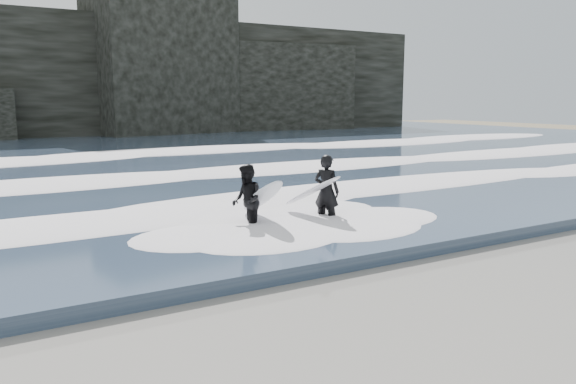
% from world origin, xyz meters
% --- Properties ---
extents(ground, '(120.00, 120.00, 0.00)m').
position_xyz_m(ground, '(0.00, 0.00, 0.00)').
color(ground, '#8B7753').
rests_on(ground, ground).
extents(sea, '(90.00, 52.00, 0.30)m').
position_xyz_m(sea, '(0.00, 29.00, 0.15)').
color(sea, '#2F3F55').
rests_on(sea, ground).
extents(headland, '(70.00, 9.00, 10.00)m').
position_xyz_m(headland, '(0.00, 46.00, 5.00)').
color(headland, black).
rests_on(headland, ground).
extents(foam_near, '(60.00, 3.20, 0.20)m').
position_xyz_m(foam_near, '(0.00, 9.00, 0.40)').
color(foam_near, white).
rests_on(foam_near, sea).
extents(foam_mid, '(60.00, 4.00, 0.24)m').
position_xyz_m(foam_mid, '(0.00, 16.00, 0.42)').
color(foam_mid, white).
rests_on(foam_mid, sea).
extents(foam_far, '(60.00, 4.80, 0.30)m').
position_xyz_m(foam_far, '(0.00, 25.00, 0.45)').
color(foam_far, white).
rests_on(foam_far, sea).
extents(surfer_left, '(1.27, 1.89, 1.87)m').
position_xyz_m(surfer_left, '(1.32, 6.42, 0.94)').
color(surfer_left, black).
rests_on(surfer_left, ground).
extents(surfer_right, '(1.27, 2.15, 1.74)m').
position_xyz_m(surfer_right, '(-0.74, 6.55, 0.88)').
color(surfer_right, black).
rests_on(surfer_right, ground).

